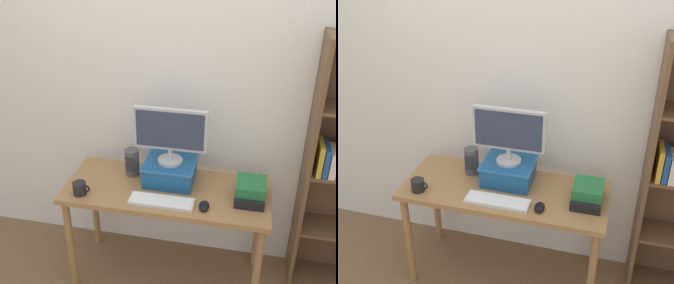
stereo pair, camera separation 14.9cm
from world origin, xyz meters
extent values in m
plane|color=brown|center=(0.00, 0.00, 0.00)|extent=(12.00, 12.00, 0.00)
cube|color=silver|center=(0.00, 0.39, 1.30)|extent=(7.00, 0.08, 2.60)
cube|color=#9E7042|center=(0.00, 0.00, 0.74)|extent=(1.35, 0.56, 0.04)
cylinder|color=#9E7042|center=(-0.63, -0.23, 0.36)|extent=(0.05, 0.05, 0.73)
cylinder|color=#9E7042|center=(0.63, -0.23, 0.36)|extent=(0.05, 0.05, 0.73)
cylinder|color=#9E7042|center=(-0.63, 0.23, 0.36)|extent=(0.05, 0.05, 0.73)
cylinder|color=#9E7042|center=(0.63, 0.23, 0.36)|extent=(0.05, 0.05, 0.73)
cube|color=brown|center=(0.88, 0.21, 0.89)|extent=(0.03, 0.28, 1.78)
cube|color=brown|center=(1.18, 0.21, 0.01)|extent=(0.56, 0.27, 0.02)
cube|color=gold|center=(0.94, 0.18, 1.01)|extent=(0.03, 0.20, 0.21)
cube|color=navy|center=(0.98, 0.18, 1.01)|extent=(0.03, 0.20, 0.19)
cube|color=silver|center=(1.02, 0.18, 0.99)|extent=(0.04, 0.20, 0.17)
cube|color=#195189|center=(0.00, 0.10, 0.84)|extent=(0.32, 0.29, 0.15)
cube|color=#2D669E|center=(0.00, 0.10, 0.90)|extent=(0.34, 0.31, 0.01)
cylinder|color=#B7B7BA|center=(0.00, 0.10, 0.92)|extent=(0.17, 0.17, 0.02)
cylinder|color=#B7B7BA|center=(0.00, 0.10, 0.97)|extent=(0.03, 0.03, 0.08)
cube|color=#B7B7BA|center=(0.00, 0.10, 1.15)|extent=(0.48, 0.04, 0.28)
cube|color=#2D3851|center=(0.00, 0.08, 1.15)|extent=(0.44, 0.00, 0.25)
cube|color=silver|center=(0.00, -0.17, 0.77)|extent=(0.41, 0.13, 0.02)
cube|color=white|center=(0.00, -0.17, 0.79)|extent=(0.38, 0.11, 0.00)
ellipsoid|color=black|center=(0.27, -0.16, 0.78)|extent=(0.06, 0.10, 0.04)
cube|color=black|center=(0.54, 0.00, 0.79)|extent=(0.19, 0.26, 0.06)
cube|color=#236B38|center=(0.54, 0.00, 0.86)|extent=(0.18, 0.20, 0.07)
cylinder|color=black|center=(-0.54, -0.18, 0.80)|extent=(0.09, 0.09, 0.08)
torus|color=black|center=(-0.49, -0.18, 0.81)|extent=(0.06, 0.01, 0.06)
cylinder|color=#4C4C51|center=(-0.27, 0.12, 0.86)|extent=(0.10, 0.10, 0.19)
cube|color=#2D2D30|center=(-0.27, 0.07, 0.87)|extent=(0.06, 0.00, 0.11)
camera|label=1|loc=(0.49, -2.26, 2.34)|focal=45.00mm
camera|label=2|loc=(0.64, -2.22, 2.34)|focal=45.00mm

